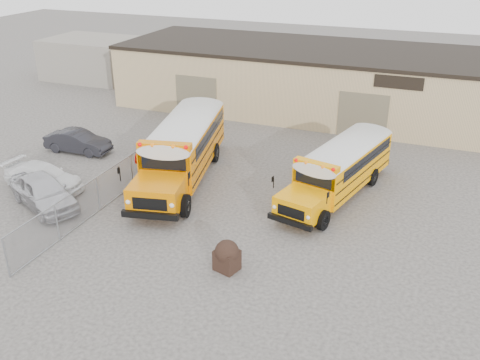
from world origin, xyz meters
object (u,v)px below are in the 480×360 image
at_px(school_bus_left, 209,108).
at_px(car_dark, 78,141).
at_px(car_white, 43,177).
at_px(school_bus_right, 382,134).
at_px(car_silver, 43,192).
at_px(tarp_bundle, 227,255).

xyz_separation_m(school_bus_left, car_dark, (-6.26, -5.71, -1.18)).
bearing_deg(car_white, school_bus_left, -17.91).
height_order(school_bus_right, car_silver, school_bus_right).
bearing_deg(school_bus_right, car_dark, -161.99).
bearing_deg(car_dark, tarp_bundle, -124.28).
bearing_deg(car_silver, school_bus_right, -23.50).
relative_size(school_bus_right, car_dark, 2.32).
bearing_deg(car_white, school_bus_right, -50.35).
xyz_separation_m(school_bus_left, tarp_bundle, (7.21, -14.06, -1.18)).
distance_m(school_bus_left, car_dark, 8.56).
xyz_separation_m(car_silver, car_white, (-1.40, 1.61, -0.14)).
height_order(car_silver, car_white, car_silver).
height_order(school_bus_left, car_silver, school_bus_left).
distance_m(tarp_bundle, car_dark, 15.85).
bearing_deg(school_bus_left, car_silver, -104.92).
relative_size(school_bus_right, car_white, 2.09).
bearing_deg(car_silver, car_dark, 50.36).
bearing_deg(school_bus_right, tarp_bundle, -105.80).
bearing_deg(school_bus_left, school_bus_right, -0.20).
relative_size(school_bus_left, car_silver, 2.41).
height_order(school_bus_left, car_white, school_bus_left).
distance_m(school_bus_left, car_white, 11.76).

